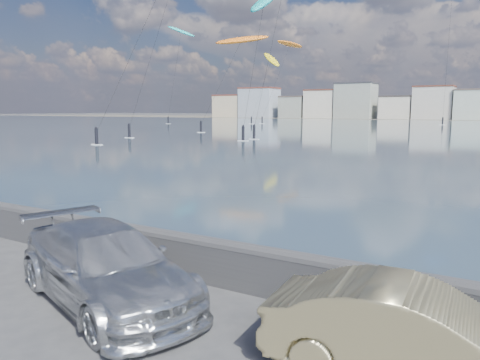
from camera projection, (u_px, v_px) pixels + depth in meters
name	position (u px, v px, depth m)	size (l,w,h in m)	color
ground	(87.00, 318.00, 8.84)	(700.00, 700.00, 0.00)	#333335
bay_water	(475.00, 130.00, 86.67)	(500.00, 177.00, 0.00)	#2E4056
seawall	(176.00, 251.00, 11.05)	(400.00, 0.36, 1.08)	#28282B
car_silver	(106.00, 266.00, 9.47)	(2.17, 5.35, 1.55)	silver
car_champagne	(413.00, 334.00, 6.73)	(1.50, 4.31, 1.42)	tan
kitesurfer_0	(271.00, 60.00, 133.23)	(8.13, 17.42, 20.59)	yellow
kitesurfer_1	(290.00, 45.00, 133.40)	(5.76, 19.87, 23.33)	orange
kitesurfer_3	(264.00, 3.00, 63.59)	(5.04, 14.10, 21.17)	#19BFBF
kitesurfer_8	(181.00, 33.00, 128.11)	(7.25, 10.92, 26.93)	#19BFBF
kitesurfer_14	(241.00, 41.00, 87.17)	(10.34, 17.10, 18.14)	orange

